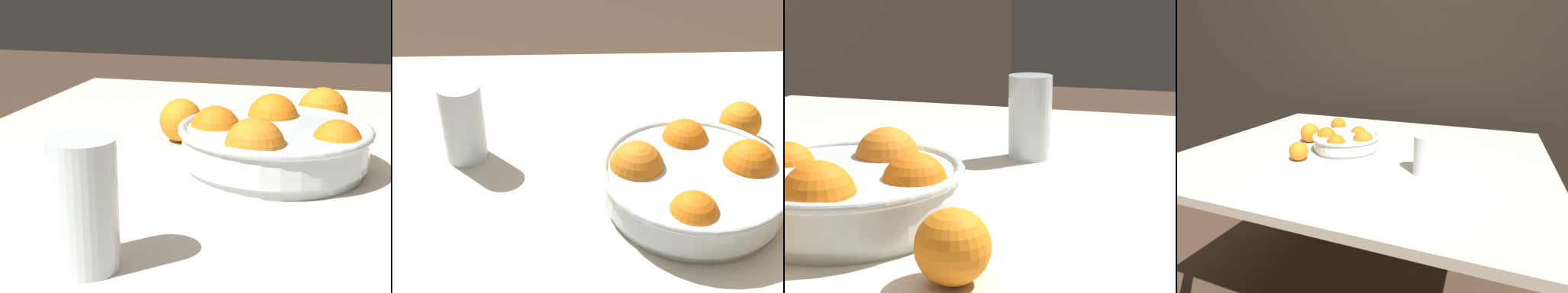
# 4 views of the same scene
# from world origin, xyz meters

# --- Properties ---
(dining_table) EXTENTS (1.40, 1.11, 0.74)m
(dining_table) POSITION_xyz_m (0.00, 0.00, 0.68)
(dining_table) COLOR beige
(dining_table) RESTS_ON ground_plane
(fruit_bowl) EXTENTS (0.27, 0.27, 0.10)m
(fruit_bowl) POSITION_xyz_m (-0.07, -0.02, 0.78)
(fruit_bowl) COLOR silver
(fruit_bowl) RESTS_ON dining_table
(juice_glass) EXTENTS (0.07, 0.07, 0.13)m
(juice_glass) POSITION_xyz_m (0.27, -0.15, 0.80)
(juice_glass) COLOR #F4A314
(juice_glass) RESTS_ON dining_table
(orange_loose_front) EXTENTS (0.07, 0.07, 0.07)m
(orange_loose_front) POSITION_xyz_m (-0.19, -0.19, 0.78)
(orange_loose_front) COLOR orange
(orange_loose_front) RESTS_ON dining_table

